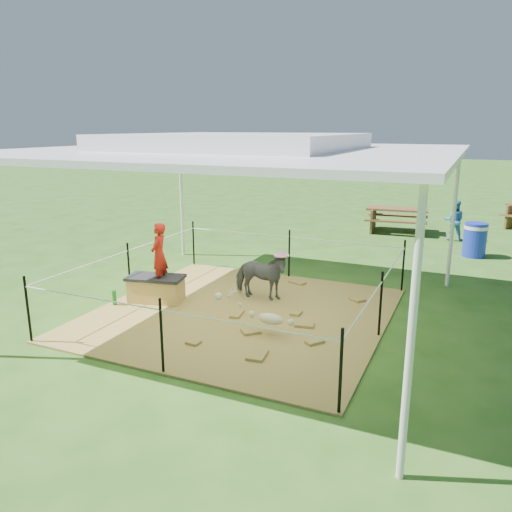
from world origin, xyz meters
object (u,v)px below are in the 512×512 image
at_px(straw_bale, 156,290).
at_px(foal, 271,317).
at_px(woman, 159,249).
at_px(trash_barrel, 475,240).
at_px(picnic_table_near, 397,220).
at_px(pony, 260,276).
at_px(green_bottle, 114,298).
at_px(distant_person, 454,220).

distance_m(straw_bale, foal, 2.44).
bearing_deg(foal, woman, 171.01).
height_order(trash_barrel, picnic_table_near, trash_barrel).
bearing_deg(pony, green_bottle, 117.30).
bearing_deg(trash_barrel, green_bottle, -131.81).
bearing_deg(green_bottle, pony, 30.69).
bearing_deg(picnic_table_near, distant_person, -21.84).
distance_m(green_bottle, trash_barrel, 8.35).
relative_size(foal, picnic_table_near, 0.58).
xyz_separation_m(woman, green_bottle, (-0.65, -0.45, -0.83)).
distance_m(woman, foal, 2.44).
relative_size(straw_bale, green_bottle, 3.60).
bearing_deg(foal, trash_barrel, 71.29).
bearing_deg(distant_person, straw_bale, 54.48).
height_order(picnic_table_near, distant_person, distant_person).
bearing_deg(trash_barrel, woman, -130.42).
relative_size(trash_barrel, distant_person, 0.74).
distance_m(woman, trash_barrel, 7.61).
height_order(foal, trash_barrel, trash_barrel).
distance_m(woman, pony, 1.82).
relative_size(foal, trash_barrel, 1.22).
height_order(straw_bale, woman, woman).
bearing_deg(trash_barrel, picnic_table_near, 134.88).
bearing_deg(distant_person, green_bottle, 53.01).
bearing_deg(trash_barrel, pony, -124.53).
height_order(green_bottle, trash_barrel, trash_barrel).
xyz_separation_m(woman, pony, (1.52, 0.84, -0.53)).
height_order(woman, picnic_table_near, woman).
distance_m(green_bottle, pony, 2.54).
xyz_separation_m(straw_bale, green_bottle, (-0.55, -0.45, -0.08)).
relative_size(green_bottle, trash_barrel, 0.31).
xyz_separation_m(woman, trash_barrel, (4.92, 5.77, -0.58)).
bearing_deg(distant_person, trash_barrel, 103.85).
xyz_separation_m(straw_bale, woman, (0.10, 0.00, 0.75)).
distance_m(straw_bale, picnic_table_near, 8.43).
distance_m(straw_bale, green_bottle, 0.71).
relative_size(woman, picnic_table_near, 0.64).
bearing_deg(picnic_table_near, trash_barrel, -50.23).
distance_m(trash_barrel, distant_person, 1.77).
xyz_separation_m(green_bottle, picnic_table_near, (3.43, 8.37, 0.20)).
xyz_separation_m(foal, distant_person, (2.07, 7.97, 0.24)).
height_order(woman, trash_barrel, woman).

